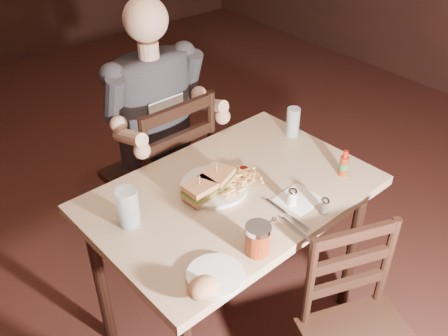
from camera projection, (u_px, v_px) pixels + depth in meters
room_shell at (189, 17)px, 1.71m from camera, size 7.00×7.00×7.00m
main_table at (232, 209)px, 1.99m from camera, size 1.13×0.78×0.77m
chair_far at (159, 176)px, 2.51m from camera, size 0.46×0.50×0.97m
diner at (157, 98)px, 2.22m from camera, size 0.52×0.41×0.88m
dinner_plate at (214, 187)px, 1.94m from camera, size 0.27×0.27×0.01m
sandwich_left at (200, 187)px, 1.85m from camera, size 0.12×0.10×0.10m
sandwich_right at (217, 174)px, 1.92m from camera, size 0.15×0.14×0.10m
fries_pile at (237, 180)px, 1.94m from camera, size 0.25×0.18×0.04m
ketchup_dollop at (244, 169)px, 2.02m from camera, size 0.04×0.04×0.01m
glass_left at (128, 207)px, 1.74m from camera, size 0.08×0.08×0.15m
glass_right at (293, 122)px, 2.24m from camera, size 0.06×0.06×0.14m
hot_sauce at (344, 163)px, 1.99m from camera, size 0.04×0.04×0.11m
salt_shaker at (292, 197)px, 1.85m from camera, size 0.04×0.04×0.07m
pepper_shaker at (324, 206)px, 1.81m from camera, size 0.03×0.03×0.06m
syrup_dispenser at (258, 239)px, 1.63m from camera, size 0.09×0.09×0.11m
napkin at (298, 199)px, 1.89m from camera, size 0.16×0.15×0.00m
knife at (286, 214)px, 1.81m from camera, size 0.02×0.22×0.01m
fork at (296, 230)px, 1.75m from camera, size 0.03×0.16×0.00m
side_plate at (215, 277)px, 1.56m from camera, size 0.19×0.19×0.01m
bread_roll at (203, 288)px, 1.48m from camera, size 0.10×0.09×0.06m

